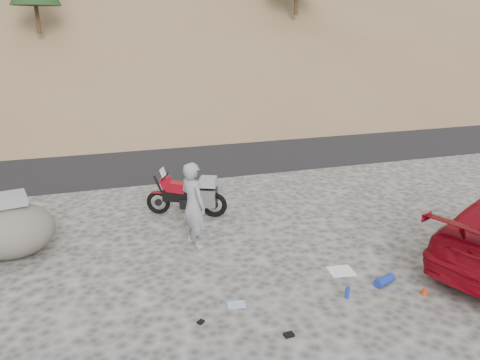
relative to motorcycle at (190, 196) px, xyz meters
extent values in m
plane|color=#3F3D3A|center=(0.08, -2.82, -0.52)|extent=(140.00, 140.00, 0.00)
cube|color=black|center=(0.08, 6.18, -0.52)|extent=(120.00, 7.00, 0.05)
cylinder|color=#372614|center=(-3.92, 11.18, 4.37)|extent=(0.17, 0.17, 1.40)
torus|color=black|center=(-0.74, 0.34, -0.22)|extent=(0.60, 0.35, 0.61)
cylinder|color=black|center=(-0.74, 0.34, -0.22)|extent=(0.19, 0.13, 0.18)
torus|color=black|center=(0.55, -0.25, -0.22)|extent=(0.64, 0.38, 0.64)
cylinder|color=black|center=(0.55, -0.25, -0.22)|extent=(0.21, 0.15, 0.20)
cylinder|color=black|center=(-0.67, 0.31, 0.12)|extent=(0.34, 0.19, 0.74)
cylinder|color=black|center=(-0.56, 0.25, 0.47)|extent=(0.27, 0.54, 0.04)
cube|color=black|center=(-0.11, 0.05, -0.02)|extent=(1.09, 0.66, 0.28)
cube|color=black|center=(-0.03, 0.02, -0.20)|extent=(0.49, 0.42, 0.26)
cube|color=maroon|center=(-0.31, 0.14, 0.21)|extent=(0.55, 0.45, 0.29)
cube|color=maroon|center=(-0.53, 0.24, 0.32)|extent=(0.38, 0.40, 0.32)
cube|color=silver|center=(-0.59, 0.27, 0.56)|extent=(0.21, 0.30, 0.23)
cube|color=black|center=(0.09, -0.04, 0.23)|extent=(0.54, 0.39, 0.11)
cube|color=black|center=(0.41, -0.19, 0.20)|extent=(0.36, 0.28, 0.09)
cube|color=#B0B0B5|center=(0.35, -0.42, 0.01)|extent=(0.38, 0.25, 0.41)
cube|color=#B0B0B5|center=(0.55, 0.02, 0.01)|extent=(0.38, 0.25, 0.41)
cube|color=gray|center=(0.43, -0.19, 0.38)|extent=(0.48, 0.44, 0.24)
cube|color=maroon|center=(-0.74, 0.34, 0.06)|extent=(0.30, 0.21, 0.04)
cylinder|color=black|center=(-0.06, -0.15, -0.36)|extent=(0.10, 0.18, 0.33)
cylinder|color=#B0B0B5|center=(0.33, -0.29, -0.15)|extent=(0.42, 0.25, 0.12)
imported|color=gray|center=(-0.27, -1.70, -0.52)|extent=(0.69, 0.81, 1.87)
ellipsoid|color=#5C574F|center=(-3.91, -1.02, 0.04)|extent=(1.72, 1.47, 1.11)
cube|color=gray|center=(-3.91, -1.02, 0.68)|extent=(0.74, 0.63, 0.18)
cube|color=white|center=(2.20, -3.66, -0.51)|extent=(0.51, 0.46, 0.02)
cylinder|color=#192F97|center=(2.71, -4.33, -0.44)|extent=(0.46, 0.29, 0.17)
cylinder|color=#192F97|center=(1.83, -4.53, -0.41)|extent=(0.08, 0.08, 0.21)
cone|color=#AD2D0B|center=(3.19, -4.83, -0.43)|extent=(0.16, 0.16, 0.18)
cube|color=black|center=(0.45, -5.19, -0.50)|extent=(0.16, 0.12, 0.04)
cube|color=black|center=(-0.76, -4.46, -0.50)|extent=(0.13, 0.13, 0.04)
cube|color=#8AADD5|center=(-0.07, -4.15, -0.51)|extent=(0.33, 0.26, 0.01)
camera|label=1|loc=(-2.08, -10.73, 3.98)|focal=35.00mm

